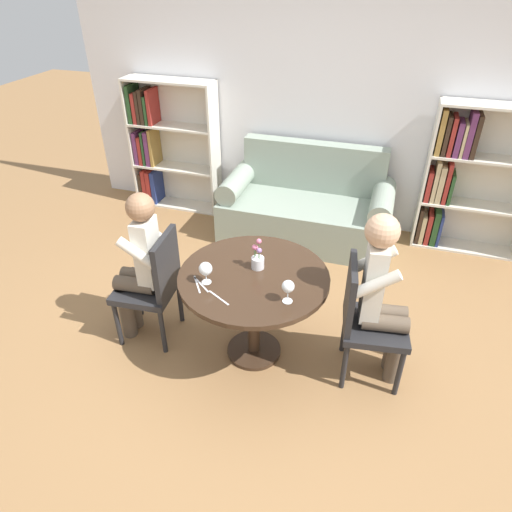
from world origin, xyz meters
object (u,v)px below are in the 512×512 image
chair_left (154,283)px  wine_glass_left (206,269)px  person_left (139,265)px  couch (307,209)px  flower_vase (257,259)px  person_right (383,296)px  bookshelf_right (463,178)px  chair_right (365,317)px  wine_glass_right (288,287)px  bookshelf_left (164,145)px

chair_left → wine_glass_left: 0.60m
chair_left → person_left: bearing=-86.9°
couch → flower_vase: (-0.00, -1.70, 0.47)m
person_right → bookshelf_right: bearing=-24.7°
bookshelf_right → flower_vase: bookshelf_right is taller
chair_right → wine_glass_right: bearing=109.9°
bookshelf_right → couch: bearing=-169.4°
couch → bookshelf_right: bookshelf_right is taller
bookshelf_right → person_left: size_ratio=1.18×
chair_left → person_left: 0.17m
chair_right → wine_glass_right: size_ratio=5.82×
couch → chair_left: couch is taller
wine_glass_left → wine_glass_right: bearing=-3.3°
couch → bookshelf_right: 1.51m
couch → person_right: (0.84, -1.72, 0.36)m
couch → wine_glass_left: size_ratio=11.08×
chair_right → person_left: 1.61m
bookshelf_right → person_left: (-2.28, -2.10, -0.09)m
wine_glass_right → flower_vase: size_ratio=0.68×
couch → bookshelf_right: (1.43, 0.27, 0.41)m
bookshelf_right → chair_left: (-2.18, -2.08, -0.23)m
person_right → wine_glass_left: bearing=94.1°
person_right → wine_glass_right: person_right is taller
bookshelf_right → person_right: 2.07m
wine_glass_right → chair_left: bearing=170.5°
couch → person_left: bearing=-114.9°
couch → bookshelf_right: size_ratio=1.18×
chair_right → flower_vase: flower_vase is taller
chair_right → flower_vase: (-0.76, 0.04, 0.29)m
chair_left → wine_glass_right: (1.04, -0.17, 0.33)m
chair_right → person_left: bearing=85.1°
couch → person_right: bearing=-63.9°
bookshelf_left → wine_glass_left: bookshelf_left is taller
wine_glass_right → person_right: bearing=26.1°
chair_left → chair_right: size_ratio=1.00×
couch → chair_right: bearing=-66.5°
chair_right → couch: bearing=15.3°
chair_left → wine_glass_left: chair_left is taller
couch → bookshelf_left: 1.77m
wine_glass_left → bookshelf_left: bearing=122.8°
wine_glass_right → couch: bearing=98.0°
wine_glass_right → bookshelf_left: bearing=131.3°
chair_right → wine_glass_left: 1.10m
bookshelf_left → chair_right: 3.18m
couch → chair_left: size_ratio=1.88×
person_right → flower_vase: person_right is taller
bookshelf_left → chair_left: (0.95, -2.09, -0.21)m
chair_right → flower_vase: bearing=79.0°
chair_right → person_right: 0.20m
chair_left → couch: bearing=152.7°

